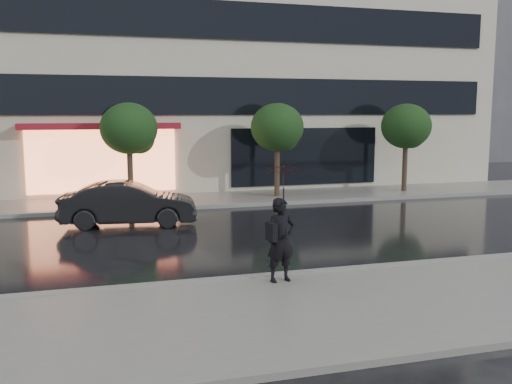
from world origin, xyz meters
name	(u,v)px	position (x,y,z in m)	size (l,w,h in m)	color
ground	(289,266)	(0.00, 0.00, 0.00)	(120.00, 120.00, 0.00)	black
sidewalk_near	(347,308)	(0.00, -3.25, 0.06)	(60.00, 4.50, 0.12)	slate
sidewalk_far	(206,200)	(0.00, 10.25, 0.06)	(60.00, 3.50, 0.12)	slate
curb_near	(304,274)	(0.00, -1.00, 0.07)	(60.00, 0.25, 0.14)	gray
curb_far	(214,206)	(0.00, 8.50, 0.07)	(60.00, 0.25, 0.14)	gray
office_building	(174,7)	(0.00, 17.97, 9.00)	(30.00, 12.76, 18.00)	beige
bg_building_right	(477,57)	(26.00, 28.00, 8.00)	(12.00, 12.00, 16.00)	#4C4C54
tree_mid_west	(131,130)	(-2.94, 10.03, 2.92)	(2.20, 2.20, 3.99)	#33261C
tree_mid_east	(278,129)	(3.06, 10.03, 2.92)	(2.20, 2.20, 3.99)	#33261C
tree_far_east	(407,128)	(9.06, 10.03, 2.92)	(2.20, 2.20, 3.99)	#33261C
parked_car	(129,204)	(-3.34, 6.00, 0.71)	(1.50, 4.30, 1.42)	black
pedestrian_with_umbrella	(283,206)	(-0.67, -1.49, 1.71)	(1.12, 1.13, 2.46)	black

